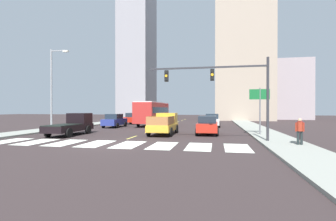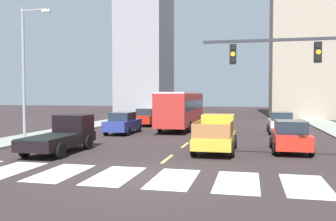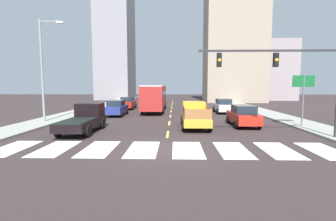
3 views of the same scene
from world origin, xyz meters
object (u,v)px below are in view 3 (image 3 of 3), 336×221
Objects in this scene: pickup_dark at (85,119)px; direction_sign_green at (303,89)px; sedan_near_right at (223,106)px; sedan_near_left at (128,103)px; sedan_mid at (243,116)px; streetlight_left at (44,66)px; city_bus at (155,96)px; pickup_stakebed at (195,115)px; traffic_signal_gantry at (294,71)px; sedan_far at (116,108)px.

pickup_dark is 1.24× the size of direction_sign_green.
direction_sign_green is (4.26, -10.11, 2.17)m from sedan_near_right.
pickup_dark is 16.88m from sedan_near_left.
pickup_dark is 1.18× the size of sedan_mid.
streetlight_left is at bearing -110.96° from sedan_near_left.
sedan_mid is at bearing -55.85° from city_bus.
pickup_stakebed is 0.58× the size of streetlight_left.
streetlight_left is (-8.88, -10.09, 3.02)m from city_bus.
city_bus is 5.01m from sedan_near_left.
city_bus is at bearing 125.30° from sedan_mid.
direction_sign_green reaches higher than sedan_near_right.
sedan_near_left is 23.79m from traffic_signal_gantry.
sedan_far is (-12.02, 6.60, 0.00)m from sedan_mid.
sedan_near_right is 1.00× the size of sedan_far.
pickup_stakebed reaches higher than sedan_near_right.
sedan_mid is 17.62m from streetlight_left.
traffic_signal_gantry is at bearing -35.64° from pickup_stakebed.
pickup_stakebed is 7.81m from traffic_signal_gantry.
sedan_far is at bearing 150.86° from sedan_mid.
direction_sign_green is at bearing 3.03° from pickup_stakebed.
sedan_far is at bearing -88.72° from sedan_near_left.
sedan_far is 18.10m from direction_sign_green.
city_bus is at bearing 165.89° from sedan_near_right.
sedan_near_left is 1.00× the size of sedan_mid.
sedan_near_left is (-0.12, 16.88, -0.06)m from pickup_dark.
pickup_dark reaches higher than sedan_mid.
sedan_near_right is at bearing 69.84° from pickup_stakebed.
streetlight_left is at bearing 175.15° from sedan_mid.
direction_sign_green is at bearing -69.83° from sedan_near_right.
pickup_stakebed is 8.42m from pickup_dark.
direction_sign_green reaches higher than city_bus.
direction_sign_green is (2.92, 4.47, -1.15)m from traffic_signal_gantry.
pickup_dark is 1.18× the size of sedan_near_left.
pickup_dark is 0.61× the size of traffic_signal_gantry.
pickup_dark is at bearing -92.20° from sedan_far.
city_bus is at bearing 111.94° from pickup_stakebed.
traffic_signal_gantry reaches higher than sedan_near_right.
city_bus is 2.45× the size of sedan_near_left.
sedan_near_right is 19.70m from streetlight_left.
city_bus is 19.15m from traffic_signal_gantry.
sedan_near_left is (-8.25, 14.69, -0.08)m from pickup_stakebed.
city_bus is at bearing -34.78° from sedan_near_left.
traffic_signal_gantry reaches higher than city_bus.
traffic_signal_gantry is at bearing -72.15° from sedan_mid.
pickup_dark is 7.57m from streetlight_left.
direction_sign_green reaches higher than pickup_dark.
direction_sign_green reaches higher than sedan_near_left.
sedan_near_right is at bearing -12.98° from city_bus.
traffic_signal_gantry is at bearing -7.13° from pickup_dark.
sedan_near_right is at bearing 112.83° from direction_sign_green.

